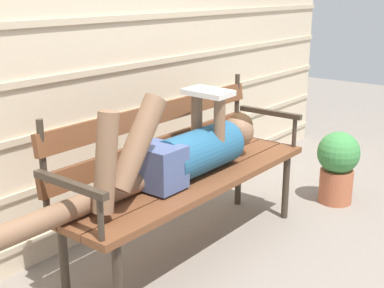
{
  "coord_description": "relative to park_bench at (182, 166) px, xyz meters",
  "views": [
    {
      "loc": [
        -2.1,
        -1.59,
        1.46
      ],
      "look_at": [
        0.0,
        0.08,
        0.65
      ],
      "focal_mm": 48.62,
      "sensor_mm": 36.0,
      "label": 1
    }
  ],
  "objects": [
    {
      "name": "reclining_person",
      "position": [
        -0.09,
        -0.07,
        0.11
      ],
      "size": [
        1.75,
        0.26,
        0.53
      ],
      "color": "#23567A"
    },
    {
      "name": "ground_plane",
      "position": [
        0.0,
        -0.15,
        -0.51
      ],
      "size": [
        12.0,
        12.0,
        0.0
      ],
      "primitive_type": "plane",
      "color": "gray"
    },
    {
      "name": "potted_plant",
      "position": [
        1.21,
        -0.41,
        -0.23
      ],
      "size": [
        0.29,
        0.29,
        0.51
      ],
      "color": "#AD5B3D",
      "rests_on": "ground"
    },
    {
      "name": "house_siding",
      "position": [
        0.0,
        0.55,
        0.63
      ],
      "size": [
        5.19,
        0.08,
        2.29
      ],
      "color": "beige",
      "rests_on": "ground"
    },
    {
      "name": "park_bench",
      "position": [
        0.0,
        0.0,
        0.0
      ],
      "size": [
        1.71,
        0.49,
        0.91
      ],
      "color": "brown",
      "rests_on": "ground"
    }
  ]
}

